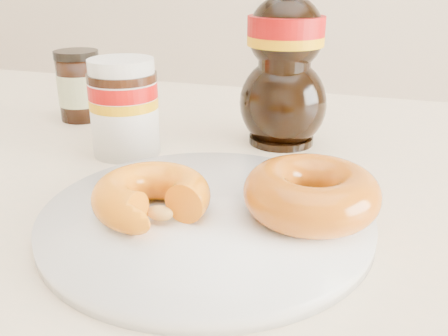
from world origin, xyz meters
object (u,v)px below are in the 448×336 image
(plate, at_px, (206,217))
(dark_jar, at_px, (79,86))
(dining_table, at_px, (209,257))
(donut_bitten, at_px, (152,196))
(donut_whole, at_px, (311,193))
(nutella_jar, at_px, (124,104))
(syrup_bottle, at_px, (285,59))

(plate, bearing_deg, dark_jar, 138.94)
(dining_table, height_order, donut_bitten, donut_bitten)
(dining_table, distance_m, donut_whole, 0.17)
(nutella_jar, distance_m, dark_jar, 0.17)
(plate, xyz_separation_m, dark_jar, (-0.29, 0.25, 0.04))
(donut_bitten, bearing_deg, dark_jar, 138.88)
(syrup_bottle, bearing_deg, donut_bitten, -102.51)
(dining_table, distance_m, dark_jar, 0.34)
(dark_jar, bearing_deg, nutella_jar, -39.22)
(plate, relative_size, donut_bitten, 2.87)
(dark_jar, bearing_deg, plate, -41.06)
(donut_bitten, distance_m, nutella_jar, 0.20)
(dining_table, relative_size, donut_whole, 12.05)
(nutella_jar, bearing_deg, dark_jar, 140.78)
(dining_table, xyz_separation_m, donut_whole, (0.11, -0.05, 0.12))
(dining_table, height_order, syrup_bottle, syrup_bottle)
(dining_table, relative_size, syrup_bottle, 6.53)
(syrup_bottle, bearing_deg, dining_table, -104.02)
(donut_bitten, height_order, nutella_jar, nutella_jar)
(nutella_jar, distance_m, syrup_bottle, 0.20)
(donut_whole, bearing_deg, donut_bitten, -162.13)
(donut_bitten, distance_m, dark_jar, 0.37)
(donut_whole, height_order, syrup_bottle, syrup_bottle)
(dark_jar, bearing_deg, donut_whole, -31.59)
(plate, distance_m, nutella_jar, 0.22)
(dining_table, distance_m, syrup_bottle, 0.26)
(plate, bearing_deg, nutella_jar, 137.44)
(dark_jar, bearing_deg, donut_bitten, -47.87)
(donut_whole, distance_m, dark_jar, 0.44)
(dining_table, xyz_separation_m, plate, (0.02, -0.07, 0.09))
(donut_whole, relative_size, nutella_jar, 1.01)
(plate, distance_m, syrup_bottle, 0.26)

